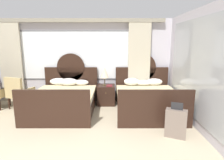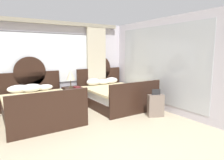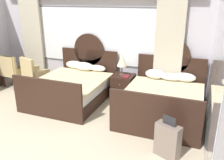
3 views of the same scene
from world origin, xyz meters
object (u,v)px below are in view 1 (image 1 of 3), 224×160
at_px(nightstand_between_beds, 106,95).
at_px(book_on_nightstand, 109,86).
at_px(armchair_by_window_left, 19,92).
at_px(suitcase_on_floor, 176,123).
at_px(bed_near_mirror, 146,99).
at_px(table_lamp_on_nightstand, 105,73).
at_px(bed_near_window, 64,99).

relative_size(nightstand_between_beds, book_on_nightstand, 2.35).
relative_size(book_on_nightstand, armchair_by_window_left, 0.27).
distance_m(armchair_by_window_left, suitcase_on_floor, 4.44).
height_order(book_on_nightstand, suitcase_on_floor, suitcase_on_floor).
bearing_deg(book_on_nightstand, bed_near_mirror, -25.61).
height_order(bed_near_mirror, table_lamp_on_nightstand, bed_near_mirror).
bearing_deg(nightstand_between_beds, book_on_nightstand, -46.50).
height_order(bed_near_window, nightstand_between_beds, bed_near_window).
height_order(bed_near_mirror, suitcase_on_floor, bed_near_mirror).
xyz_separation_m(nightstand_between_beds, table_lamp_on_nightstand, (-0.05, 0.02, 0.70)).
height_order(nightstand_between_beds, armchair_by_window_left, armchair_by_window_left).
relative_size(bed_near_window, book_on_nightstand, 8.27).
distance_m(bed_near_window, suitcase_on_floor, 3.08).
distance_m(bed_near_window, nightstand_between_beds, 1.33).
bearing_deg(armchair_by_window_left, book_on_nightstand, 6.40).
xyz_separation_m(nightstand_between_beds, book_on_nightstand, (0.10, -0.11, 0.32)).
bearing_deg(suitcase_on_floor, armchair_by_window_left, 156.77).
bearing_deg(suitcase_on_floor, nightstand_between_beds, 124.83).
relative_size(bed_near_window, armchair_by_window_left, 2.23).
height_order(bed_near_mirror, book_on_nightstand, bed_near_mirror).
distance_m(bed_near_window, armchair_by_window_left, 1.42).
height_order(nightstand_between_beds, book_on_nightstand, book_on_nightstand).
xyz_separation_m(book_on_nightstand, armchair_by_window_left, (-2.67, -0.30, -0.11)).
distance_m(table_lamp_on_nightstand, suitcase_on_floor, 2.76).
xyz_separation_m(book_on_nightstand, suitcase_on_floor, (1.40, -2.05, -0.32)).
bearing_deg(armchair_by_window_left, suitcase_on_floor, -23.23).
xyz_separation_m(bed_near_window, bed_near_mirror, (2.34, 0.00, 0.00)).
bearing_deg(table_lamp_on_nightstand, book_on_nightstand, -40.95).
height_order(table_lamp_on_nightstand, book_on_nightstand, table_lamp_on_nightstand).
bearing_deg(suitcase_on_floor, book_on_nightstand, 124.31).
xyz_separation_m(table_lamp_on_nightstand, book_on_nightstand, (0.15, -0.13, -0.38)).
bearing_deg(table_lamp_on_nightstand, bed_near_window, -150.29).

